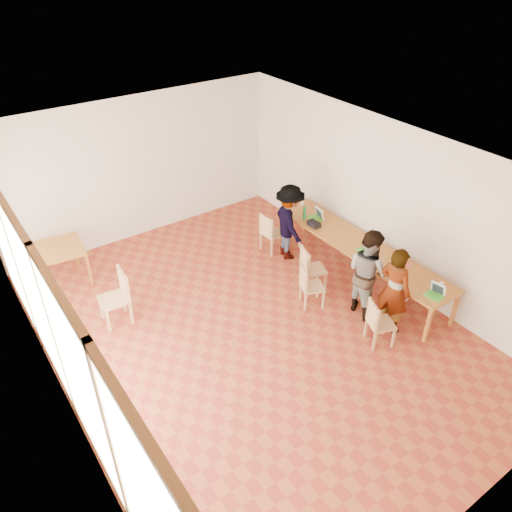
% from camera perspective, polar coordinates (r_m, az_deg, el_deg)
% --- Properties ---
extents(ground, '(8.00, 8.00, 0.00)m').
position_cam_1_polar(ground, '(8.50, -0.54, -8.45)').
color(ground, '#A24927').
rests_on(ground, ground).
extents(wall_back, '(6.00, 0.10, 3.00)m').
position_cam_1_polar(wall_back, '(10.72, -13.04, 9.75)').
color(wall_back, beige).
rests_on(wall_back, ground).
extents(wall_front, '(6.00, 0.10, 3.00)m').
position_cam_1_polar(wall_front, '(5.64, 24.63, -18.82)').
color(wall_front, beige).
rests_on(wall_front, ground).
extents(wall_right, '(0.10, 8.00, 3.00)m').
position_cam_1_polar(wall_right, '(9.36, 14.76, 5.88)').
color(wall_right, beige).
rests_on(wall_right, ground).
extents(window_wall, '(0.10, 8.00, 3.00)m').
position_cam_1_polar(window_wall, '(6.71, -22.11, -8.13)').
color(window_wall, white).
rests_on(window_wall, ground).
extents(ceiling, '(6.00, 8.00, 0.04)m').
position_cam_1_polar(ceiling, '(6.84, -0.68, 10.63)').
color(ceiling, white).
rests_on(ceiling, wall_back).
extents(communal_table, '(0.80, 4.00, 0.75)m').
position_cam_1_polar(communal_table, '(9.46, 11.69, 1.05)').
color(communal_table, '#AD6626').
rests_on(communal_table, ground).
extents(side_table, '(0.90, 0.90, 0.75)m').
position_cam_1_polar(side_table, '(9.89, -21.72, 0.47)').
color(side_table, '#AD6626').
rests_on(side_table, ground).
extents(chair_near, '(0.50, 0.50, 0.44)m').
position_cam_1_polar(chair_near, '(8.16, 13.66, -7.02)').
color(chair_near, tan).
rests_on(chair_near, ground).
extents(chair_mid, '(0.50, 0.50, 0.43)m').
position_cam_1_polar(chair_mid, '(8.75, 5.95, -3.01)').
color(chair_mid, tan).
rests_on(chair_mid, ground).
extents(chair_far, '(0.51, 0.51, 0.47)m').
position_cam_1_polar(chair_far, '(9.11, 6.08, -1.04)').
color(chair_far, tan).
rests_on(chair_far, ground).
extents(chair_empty, '(0.43, 0.43, 0.46)m').
position_cam_1_polar(chair_empty, '(10.15, 1.55, 3.06)').
color(chair_empty, tan).
rests_on(chair_empty, ground).
extents(chair_spare, '(0.49, 0.49, 0.53)m').
position_cam_1_polar(chair_spare, '(8.63, -15.40, -3.90)').
color(chair_spare, tan).
rests_on(chair_spare, ground).
extents(person_near, '(0.44, 0.61, 1.58)m').
position_cam_1_polar(person_near, '(8.35, 15.52, -3.80)').
color(person_near, gray).
rests_on(person_near, ground).
extents(person_mid, '(0.69, 0.85, 1.62)m').
position_cam_1_polar(person_mid, '(8.62, 12.63, -1.80)').
color(person_mid, gray).
rests_on(person_mid, ground).
extents(person_far, '(0.85, 1.15, 1.58)m').
position_cam_1_polar(person_far, '(9.88, 3.82, 3.84)').
color(person_far, gray).
rests_on(person_far, ground).
extents(laptop_near, '(0.26, 0.29, 0.22)m').
position_cam_1_polar(laptop_near, '(8.47, 19.88, -3.92)').
color(laptop_near, green).
rests_on(laptop_near, communal_table).
extents(laptop_mid, '(0.22, 0.24, 0.18)m').
position_cam_1_polar(laptop_mid, '(9.24, 12.26, 0.82)').
color(laptop_mid, green).
rests_on(laptop_mid, communal_table).
extents(laptop_far, '(0.28, 0.30, 0.23)m').
position_cam_1_polar(laptop_far, '(10.12, 7.01, 4.57)').
color(laptop_far, green).
rests_on(laptop_far, communal_table).
extents(yellow_mug, '(0.13, 0.13, 0.09)m').
position_cam_1_polar(yellow_mug, '(9.92, 6.91, 3.81)').
color(yellow_mug, gold).
rests_on(yellow_mug, communal_table).
extents(green_bottle, '(0.07, 0.07, 0.28)m').
position_cam_1_polar(green_bottle, '(10.03, 5.57, 4.87)').
color(green_bottle, '#1F7A35').
rests_on(green_bottle, communal_table).
extents(clear_glass, '(0.07, 0.07, 0.09)m').
position_cam_1_polar(clear_glass, '(8.69, 20.39, -3.11)').
color(clear_glass, silver).
rests_on(clear_glass, communal_table).
extents(condiment_cup, '(0.08, 0.08, 0.06)m').
position_cam_1_polar(condiment_cup, '(10.64, 5.28, 6.00)').
color(condiment_cup, white).
rests_on(condiment_cup, communal_table).
extents(pink_phone, '(0.05, 0.10, 0.01)m').
position_cam_1_polar(pink_phone, '(9.07, 16.98, -1.00)').
color(pink_phone, '#E73B55').
rests_on(pink_phone, communal_table).
extents(black_pouch, '(0.16, 0.26, 0.09)m').
position_cam_1_polar(black_pouch, '(9.87, 6.64, 3.66)').
color(black_pouch, black).
rests_on(black_pouch, communal_table).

